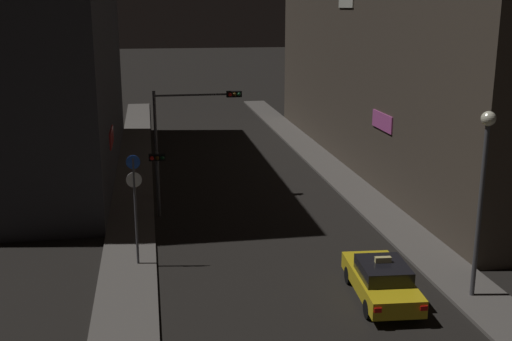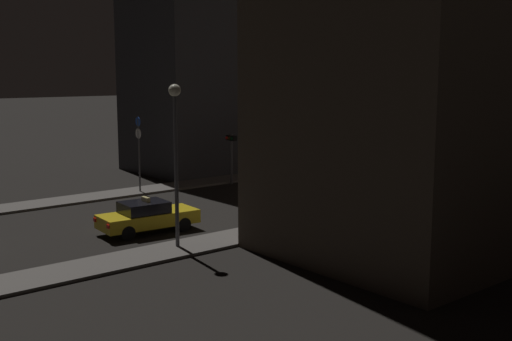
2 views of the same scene
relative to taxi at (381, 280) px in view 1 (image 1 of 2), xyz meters
The scene contains 8 objects.
sidewalk_left 20.04m from the taxi, 116.19° to the left, with size 2.19×58.81×0.13m, color #5B5651.
sidewalk_right 18.31m from the taxi, 79.18° to the left, with size 2.19×58.81×0.13m, color #5B5651.
building_facade_left 26.14m from the taxi, 123.93° to the left, with size 8.11×25.52×16.75m.
taxi is the anchor object (origin of this frame).
traffic_light_overhead 15.08m from the taxi, 113.23° to the left, with size 4.66×0.42×5.79m.
traffic_light_left_kerb 13.01m from the taxi, 125.50° to the left, with size 0.80×0.42×3.23m.
sign_pole_left 9.75m from the taxi, 152.57° to the left, with size 0.60×0.10×4.42m.
street_lamp_near_block 5.05m from the taxi, ahead, with size 0.50×0.50×6.56m.
Camera 1 is at (-5.06, -9.76, 10.00)m, focal length 43.95 mm.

